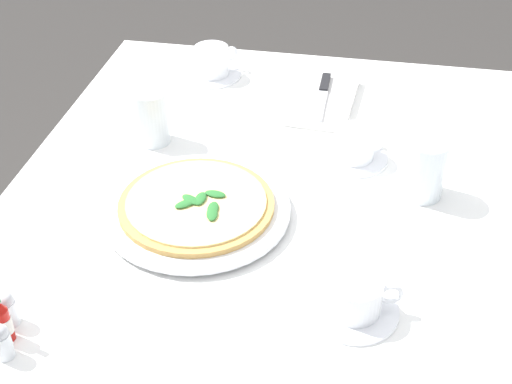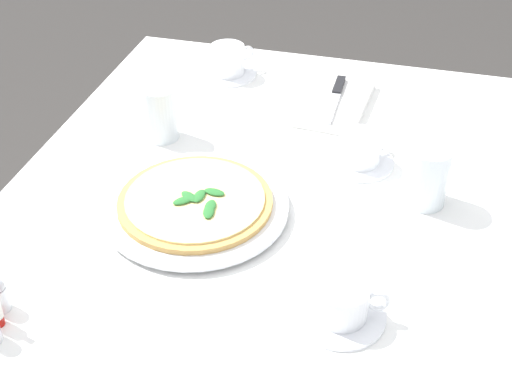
# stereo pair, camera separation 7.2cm
# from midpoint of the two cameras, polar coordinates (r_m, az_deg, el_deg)

# --- Properties ---
(dining_table) EXTENTS (1.06, 1.06, 0.73)m
(dining_table) POSITION_cam_midpoint_polar(r_m,az_deg,el_deg) (1.32, 2.76, -4.41)
(dining_table) COLOR white
(dining_table) RESTS_ON ground_plane
(pizza_plate) EXTENTS (0.31, 0.31, 0.02)m
(pizza_plate) POSITION_cam_midpoint_polar(r_m,az_deg,el_deg) (1.17, -6.62, -1.51)
(pizza_plate) COLOR white
(pizza_plate) RESTS_ON dining_table
(pizza) EXTENTS (0.26, 0.26, 0.02)m
(pizza) POSITION_cam_midpoint_polar(r_m,az_deg,el_deg) (1.16, -6.65, -0.98)
(pizza) COLOR tan
(pizza) RESTS_ON pizza_plate
(coffee_cup_center_back) EXTENTS (0.13, 0.13, 0.06)m
(coffee_cup_center_back) POSITION_cam_midpoint_polar(r_m,az_deg,el_deg) (0.99, 6.08, -8.72)
(coffee_cup_center_back) COLOR white
(coffee_cup_center_back) RESTS_ON dining_table
(coffee_cup_left_edge) EXTENTS (0.13, 0.13, 0.06)m
(coffee_cup_left_edge) POSITION_cam_midpoint_polar(r_m,az_deg,el_deg) (1.30, 6.47, 3.71)
(coffee_cup_left_edge) COLOR white
(coffee_cup_left_edge) RESTS_ON dining_table
(coffee_cup_near_left) EXTENTS (0.13, 0.13, 0.07)m
(coffee_cup_near_left) POSITION_cam_midpoint_polar(r_m,az_deg,el_deg) (1.59, -4.93, 10.45)
(coffee_cup_near_left) COLOR white
(coffee_cup_near_left) RESTS_ON dining_table
(water_glass_far_left) EXTENTS (0.07, 0.07, 0.11)m
(water_glass_far_left) POSITION_cam_midpoint_polar(r_m,az_deg,el_deg) (1.36, -10.03, 5.79)
(water_glass_far_left) COLOR white
(water_glass_far_left) RESTS_ON dining_table
(water_glass_back_corner) EXTENTS (0.07, 0.07, 0.11)m
(water_glass_back_corner) POSITION_cam_midpoint_polar(r_m,az_deg,el_deg) (1.22, 11.90, 1.58)
(water_glass_back_corner) COLOR white
(water_glass_back_corner) RESTS_ON dining_table
(napkin_folded) EXTENTS (0.23, 0.15, 0.02)m
(napkin_folded) POSITION_cam_midpoint_polar(r_m,az_deg,el_deg) (1.48, 4.06, 7.52)
(napkin_folded) COLOR white
(napkin_folded) RESTS_ON dining_table
(dinner_knife) EXTENTS (0.20, 0.02, 0.01)m
(dinner_knife) POSITION_cam_midpoint_polar(r_m,az_deg,el_deg) (1.47, 4.06, 7.94)
(dinner_knife) COLOR silver
(dinner_knife) RESTS_ON napkin_folded
(hot_sauce_bottle) EXTENTS (0.02, 0.02, 0.08)m
(hot_sauce_bottle) POSITION_cam_midpoint_polar(r_m,az_deg,el_deg) (1.02, -21.90, -9.84)
(hot_sauce_bottle) COLOR #B7140F
(hot_sauce_bottle) RESTS_ON dining_table
(salt_shaker) EXTENTS (0.03, 0.03, 0.06)m
(salt_shaker) POSITION_cam_midpoint_polar(r_m,az_deg,el_deg) (1.01, -22.04, -11.41)
(salt_shaker) COLOR white
(salt_shaker) RESTS_ON dining_table
(pepper_shaker) EXTENTS (0.03, 0.03, 0.06)m
(pepper_shaker) POSITION_cam_midpoint_polar(r_m,az_deg,el_deg) (1.05, -21.54, -9.02)
(pepper_shaker) COLOR white
(pepper_shaker) RESTS_ON dining_table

